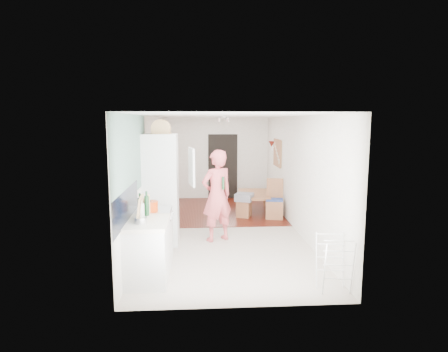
{
  "coord_description": "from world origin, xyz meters",
  "views": [
    {
      "loc": [
        -0.5,
        -8.01,
        2.38
      ],
      "look_at": [
        0.03,
        0.2,
        1.18
      ],
      "focal_mm": 30.0,
      "sensor_mm": 36.0,
      "label": 1
    }
  ],
  "objects": [
    {
      "name": "floor",
      "position": [
        0.0,
        0.0,
        0.0
      ],
      "size": [
        3.2,
        7.0,
        0.01
      ],
      "primitive_type": "cube",
      "color": "#BAAB9C",
      "rests_on": "ground"
    },
    {
      "name": "grey_drape",
      "position": [
        0.59,
        1.1,
        0.51
      ],
      "size": [
        0.53,
        0.53,
        0.18
      ],
      "primitive_type": "cube",
      "rotation": [
        0.0,
        0.0,
        -0.4
      ],
      "color": "gray",
      "rests_on": "stool"
    },
    {
      "name": "range_cooker",
      "position": [
        -1.3,
        -1.8,
        0.44
      ],
      "size": [
        0.6,
        0.6,
        0.88
      ],
      "primitive_type": "cube",
      "color": "silver",
      "rests_on": "room_shell"
    },
    {
      "name": "doorway_recess",
      "position": [
        0.2,
        3.48,
        1.0
      ],
      "size": [
        0.9,
        0.04,
        2.0
      ],
      "primitive_type": "cube",
      "color": "black",
      "rests_on": "room_shell"
    },
    {
      "name": "chopping_boards",
      "position": [
        -1.4,
        -2.53,
        1.11
      ],
      "size": [
        0.11,
        0.28,
        0.38
      ],
      "primitive_type": null,
      "rotation": [
        0.0,
        0.0,
        0.27
      ],
      "color": "tan",
      "rests_on": "worktop"
    },
    {
      "name": "tile_splashback",
      "position": [
        -1.59,
        -2.55,
        1.15
      ],
      "size": [
        0.02,
        1.9,
        0.5
      ],
      "primitive_type": "cube",
      "color": "black",
      "rests_on": "room_shell"
    },
    {
      "name": "held_bottle",
      "position": [
        -0.05,
        -0.8,
        1.19
      ],
      "size": [
        0.05,
        0.05,
        0.25
      ],
      "primitive_type": "cylinder",
      "color": "#163F1F",
      "rests_on": "person"
    },
    {
      "name": "person",
      "position": [
        -0.17,
        -0.7,
        1.08
      ],
      "size": [
        0.94,
        0.83,
        2.17
      ],
      "primitive_type": "imported",
      "rotation": [
        0.0,
        0.0,
        3.63
      ],
      "color": "#D45458",
      "rests_on": "floor"
    },
    {
      "name": "fridge_housing",
      "position": [
        -1.27,
        -0.78,
        1.07
      ],
      "size": [
        0.66,
        0.66,
        2.15
      ],
      "primitive_type": "cube",
      "color": "silver",
      "rests_on": "room_shell"
    },
    {
      "name": "red_casserole",
      "position": [
        -1.34,
        -1.92,
        1.0
      ],
      "size": [
        0.29,
        0.29,
        0.16
      ],
      "primitive_type": "cylinder",
      "rotation": [
        0.0,
        0.0,
        -0.06
      ],
      "color": "#D63B08",
      "rests_on": "cooker_top"
    },
    {
      "name": "wall_sconce",
      "position": [
        1.54,
        2.55,
        1.75
      ],
      "size": [
        0.18,
        0.18,
        0.16
      ],
      "primitive_type": "cone",
      "color": "maroon",
      "rests_on": "room_shell"
    },
    {
      "name": "fridge_door",
      "position": [
        -0.66,
        -1.08,
        1.55
      ],
      "size": [
        0.14,
        0.56,
        0.7
      ],
      "primitive_type": "cube",
      "rotation": [
        0.0,
        0.0,
        -1.4
      ],
      "color": "silver",
      "rests_on": "room_shell"
    },
    {
      "name": "pinboard",
      "position": [
        1.58,
        1.9,
        1.55
      ],
      "size": [
        0.03,
        0.9,
        0.7
      ],
      "primitive_type": "cube",
      "color": "tan",
      "rests_on": "room_shell"
    },
    {
      "name": "steel_pan",
      "position": [
        -1.36,
        -2.68,
        0.97
      ],
      "size": [
        0.19,
        0.19,
        0.09
      ],
      "primitive_type": "cylinder",
      "rotation": [
        0.0,
        0.0,
        0.07
      ],
      "color": "silver",
      "rests_on": "worktop"
    },
    {
      "name": "cooker_top",
      "position": [
        -1.3,
        -1.8,
        0.9
      ],
      "size": [
        0.6,
        0.6,
        0.04
      ],
      "primitive_type": "cube",
      "color": "silver",
      "rests_on": "room_shell"
    },
    {
      "name": "pepper_mill_back",
      "position": [
        -1.4,
        -2.09,
        1.02
      ],
      "size": [
        0.06,
        0.06,
        0.2
      ],
      "primitive_type": "cylinder",
      "rotation": [
        0.0,
        0.0,
        0.19
      ],
      "color": "tan",
      "rests_on": "worktop"
    },
    {
      "name": "worktop",
      "position": [
        -1.3,
        -2.55,
        0.89
      ],
      "size": [
        0.62,
        0.92,
        0.06
      ],
      "primitive_type": "cube",
      "color": "silver",
      "rests_on": "room_shell"
    },
    {
      "name": "sage_wall_panel",
      "position": [
        -1.59,
        -2.0,
        1.85
      ],
      "size": [
        0.02,
        3.0,
        1.3
      ],
      "primitive_type": "cube",
      "color": "slate",
      "rests_on": "room_shell"
    },
    {
      "name": "stool",
      "position": [
        0.59,
        1.09,
        0.21
      ],
      "size": [
        0.42,
        0.42,
        0.42
      ],
      "primitive_type": null,
      "rotation": [
        0.0,
        0.0,
        -0.41
      ],
      "color": "#AB693E",
      "rests_on": "floor"
    },
    {
      "name": "base_cabinet",
      "position": [
        -1.3,
        -2.55,
        0.43
      ],
      "size": [
        0.6,
        0.9,
        0.86
      ],
      "primitive_type": "cube",
      "color": "silver",
      "rests_on": "room_shell"
    },
    {
      "name": "bottle_b",
      "position": [
        -1.34,
        -2.22,
        1.08
      ],
      "size": [
        0.08,
        0.08,
        0.31
      ],
      "primitive_type": "cylinder",
      "rotation": [
        0.0,
        0.0,
        0.11
      ],
      "color": "#163F1F",
      "rests_on": "worktop"
    },
    {
      "name": "bread_bin",
      "position": [
        -1.24,
        -0.71,
        2.25
      ],
      "size": [
        0.43,
        0.42,
        0.2
      ],
      "primitive_type": null,
      "rotation": [
        0.0,
        0.0,
        0.18
      ],
      "color": "tan",
      "rests_on": "fridge_housing"
    },
    {
      "name": "pepper_mill_front",
      "position": [
        -1.34,
        -2.08,
        1.04
      ],
      "size": [
        0.08,
        0.08,
        0.25
      ],
      "primitive_type": "cylinder",
      "rotation": [
        0.0,
        0.0,
        0.15
      ],
      "color": "tan",
      "rests_on": "worktop"
    },
    {
      "name": "wood_floor_overlay",
      "position": [
        0.0,
        1.85,
        0.01
      ],
      "size": [
        3.2,
        3.3,
        0.01
      ],
      "primitive_type": "cube",
      "color": "#5C1F13",
      "rests_on": "room_shell"
    },
    {
      "name": "pinboard_frame",
      "position": [
        1.57,
        1.9,
        1.55
      ],
      "size": [
        0.0,
        0.94,
        0.74
      ],
      "primitive_type": "cube",
      "color": "#AB693E",
      "rests_on": "room_shell"
    },
    {
      "name": "bottle_a",
      "position": [
        -1.43,
        -2.33,
        1.07
      ],
      "size": [
        0.08,
        0.08,
        0.3
      ],
      "primitive_type": "cylinder",
      "rotation": [
        0.0,
        0.0,
        0.08
      ],
      "color": "#163F1F",
      "rests_on": "worktop"
    },
    {
      "name": "bottle_c",
      "position": [
        -1.39,
        -2.46,
        1.04
      ],
      "size": [
        0.11,
        0.11,
        0.24
      ],
      "primitive_type": "cylinder",
      "rotation": [
        0.0,
        0.0,
        -0.09
      ],
      "color": "beige",
      "rests_on": "worktop"
    },
    {
      "name": "dining_table",
      "position": [
        0.93,
        1.62,
        0.22
      ],
      "size": [
        0.81,
        1.3,
        0.43
      ],
      "primitive_type": "imported",
      "rotation": [
        0.0,
        0.0,
        1.47
      ],
      "color": "#AB693E",
      "rests_on": "floor"
    },
    {
      "name": "fridge_interior",
      "position": [
        -0.96,
        -0.78,
        1.55
      ],
      "size": [
        0.02,
        0.52,
        0.66
      ],
      "primitive_type": "cube",
      "color": "white",
      "rests_on": "room_shell"
    },
    {
      "name": "drying_rack",
      "position": [
        1.37,
        -3.11,
        0.4
      ],
      "size": [
        0.46,
        0.42,
        0.81
      ],
      "primitive_type": null,
      "rotation": [
        0.0,
        0.0,
        -0.13
      ],
      "color": "silver",
      "rests_on": "floor"
    },
    {
      "name": "dining_chair",
      "position": [
        1.33,
        0.92,
        0.49
      ],
      "size": [
        0.49,
        0.49,
        0.98
      ],
      "primitive_type": null,
      "rotation": [
        0.0,
        0.0,
        -0.2
      ],
      "color": "#AB693E",
      "rests_on": "floor"
    },
    {
      "name": "room_shell",
      "position": [
        0.0,
        0.0,
        1.25
      ],
      "size": [
        3.2,
        7.0,
        2.5
      ],
      "primitive_type": null,
      "color": "white",
      "rests_on": "ground"
    }
  ]
}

